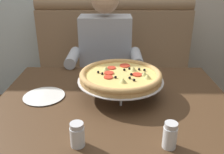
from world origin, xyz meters
TOP-DOWN VIEW (x-y plane):
  - booth_bench at (0.00, 0.91)m, footprint 1.44×0.78m
  - dining_table at (0.00, 0.00)m, footprint 1.21×0.89m
  - diner_main at (-0.07, 0.65)m, footprint 0.54×0.64m
  - pizza at (0.04, 0.04)m, footprint 0.45×0.45m
  - shaker_pepper_flakes at (-0.14, -0.37)m, footprint 0.06×0.06m
  - shaker_oregano at (0.21, -0.38)m, footprint 0.05×0.05m
  - plate_near_left at (-0.37, 0.01)m, footprint 0.22×0.22m

SIDE VIEW (x-z plane):
  - booth_bench at x=0.00m, z-range -0.17..0.96m
  - dining_table at x=0.00m, z-range 0.27..0.99m
  - diner_main at x=-0.07m, z-range 0.07..1.35m
  - plate_near_left at x=-0.37m, z-range 0.72..0.74m
  - shaker_pepper_flakes at x=-0.14m, z-range 0.71..0.81m
  - shaker_oregano at x=0.21m, z-range 0.71..0.82m
  - pizza at x=0.04m, z-range 0.76..0.90m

